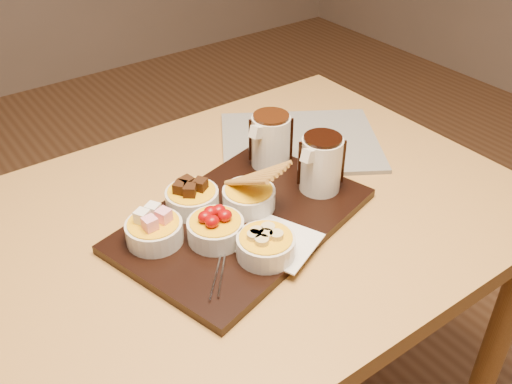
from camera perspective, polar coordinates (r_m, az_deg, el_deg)
dining_table at (r=1.14m, az=-3.52°, el=-6.74°), size 1.20×0.80×0.75m
serving_board at (r=1.06m, az=-1.31°, el=-2.79°), size 0.52×0.41×0.02m
napkin at (r=1.00m, az=2.39°, el=-5.08°), size 0.16×0.16×0.00m
bowl_marshmallows at (r=1.01m, az=-10.12°, el=-3.96°), size 0.10×0.10×0.04m
bowl_cake at (r=1.07m, az=-6.39°, el=-0.78°), size 0.10×0.10×0.04m
bowl_strawberries at (r=1.00m, az=-4.05°, el=-3.84°), size 0.10×0.10×0.04m
bowl_biscotti at (r=1.07m, az=-0.71°, el=-0.64°), size 0.10×0.10×0.04m
bowl_bananas at (r=0.96m, az=0.98°, el=-5.49°), size 0.10×0.10×0.04m
pitcher_dark_chocolate at (r=1.11m, az=6.51°, el=2.75°), size 0.10×0.10×0.11m
pitcher_milk_chocolate at (r=1.18m, az=1.48°, el=5.08°), size 0.10×0.10×0.11m
fondue_skewers at (r=0.99m, az=-3.32°, el=-5.39°), size 0.21×0.20×0.01m
newspaper at (r=1.32m, az=4.41°, el=5.06°), size 0.45×0.43×0.01m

